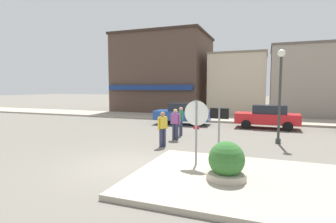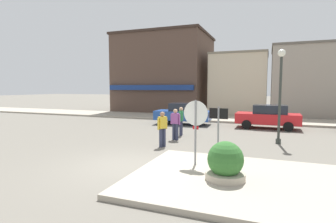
{
  "view_description": "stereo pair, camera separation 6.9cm",
  "coord_description": "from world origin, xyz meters",
  "px_view_note": "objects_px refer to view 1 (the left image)",
  "views": [
    {
      "loc": [
        4.41,
        -7.76,
        2.7
      ],
      "look_at": [
        -0.2,
        4.5,
        1.5
      ],
      "focal_mm": 28.0,
      "sensor_mm": 36.0,
      "label": 1
    },
    {
      "loc": [
        4.48,
        -7.74,
        2.7
      ],
      "look_at": [
        -0.2,
        4.5,
        1.5
      ],
      "focal_mm": 28.0,
      "sensor_mm": 36.0,
      "label": 2
    }
  ],
  "objects_px": {
    "parked_car_nearest": "(183,113)",
    "parked_car_second": "(267,116)",
    "stop_sign": "(196,124)",
    "pedestrian_crossing_near": "(175,123)",
    "one_way_sign": "(219,131)",
    "lamp_post": "(280,82)",
    "pedestrian_kerb_side": "(163,128)",
    "pedestrian_crossing_far": "(181,120)",
    "planter": "(226,165)"
  },
  "relations": [
    {
      "from": "pedestrian_crossing_near",
      "to": "pedestrian_crossing_far",
      "type": "relative_size",
      "value": 1.0
    },
    {
      "from": "lamp_post",
      "to": "parked_car_nearest",
      "type": "height_order",
      "value": "lamp_post"
    },
    {
      "from": "stop_sign",
      "to": "planter",
      "type": "bearing_deg",
      "value": -42.9
    },
    {
      "from": "lamp_post",
      "to": "parked_car_nearest",
      "type": "relative_size",
      "value": 1.11
    },
    {
      "from": "stop_sign",
      "to": "parked_car_nearest",
      "type": "bearing_deg",
      "value": 109.77
    },
    {
      "from": "one_way_sign",
      "to": "parked_car_second",
      "type": "bearing_deg",
      "value": 81.6
    },
    {
      "from": "stop_sign",
      "to": "pedestrian_crossing_far",
      "type": "distance_m",
      "value": 6.16
    },
    {
      "from": "one_way_sign",
      "to": "pedestrian_kerb_side",
      "type": "xyz_separation_m",
      "value": [
        -2.99,
        2.63,
        -0.46
      ]
    },
    {
      "from": "stop_sign",
      "to": "pedestrian_crossing_near",
      "type": "distance_m",
      "value": 4.93
    },
    {
      "from": "planter",
      "to": "lamp_post",
      "type": "relative_size",
      "value": 0.27
    },
    {
      "from": "lamp_post",
      "to": "parked_car_second",
      "type": "height_order",
      "value": "lamp_post"
    },
    {
      "from": "lamp_post",
      "to": "parked_car_second",
      "type": "xyz_separation_m",
      "value": [
        -0.49,
        4.87,
        -2.15
      ]
    },
    {
      "from": "planter",
      "to": "pedestrian_kerb_side",
      "type": "distance_m",
      "value": 5.05
    },
    {
      "from": "lamp_post",
      "to": "parked_car_second",
      "type": "distance_m",
      "value": 5.34
    },
    {
      "from": "planter",
      "to": "stop_sign",
      "type": "bearing_deg",
      "value": 137.1
    },
    {
      "from": "one_way_sign",
      "to": "pedestrian_crossing_near",
      "type": "xyz_separation_m",
      "value": [
        -2.96,
        4.32,
        -0.46
      ]
    },
    {
      "from": "parked_car_nearest",
      "to": "pedestrian_crossing_near",
      "type": "xyz_separation_m",
      "value": [
        1.36,
        -5.62,
        0.06
      ]
    },
    {
      "from": "stop_sign",
      "to": "pedestrian_crossing_near",
      "type": "height_order",
      "value": "stop_sign"
    },
    {
      "from": "planter",
      "to": "parked_car_nearest",
      "type": "relative_size",
      "value": 0.3
    },
    {
      "from": "one_way_sign",
      "to": "pedestrian_crossing_far",
      "type": "relative_size",
      "value": 1.3
    },
    {
      "from": "lamp_post",
      "to": "pedestrian_kerb_side",
      "type": "relative_size",
      "value": 2.82
    },
    {
      "from": "stop_sign",
      "to": "pedestrian_crossing_far",
      "type": "height_order",
      "value": "stop_sign"
    },
    {
      "from": "one_way_sign",
      "to": "pedestrian_crossing_near",
      "type": "relative_size",
      "value": 1.3
    },
    {
      "from": "one_way_sign",
      "to": "parked_car_nearest",
      "type": "distance_m",
      "value": 10.85
    },
    {
      "from": "one_way_sign",
      "to": "pedestrian_crossing_near",
      "type": "bearing_deg",
      "value": 124.44
    },
    {
      "from": "one_way_sign",
      "to": "lamp_post",
      "type": "distance_m",
      "value": 5.83
    },
    {
      "from": "pedestrian_crossing_near",
      "to": "pedestrian_crossing_far",
      "type": "xyz_separation_m",
      "value": [
        -0.12,
        1.31,
        0.0
      ]
    },
    {
      "from": "pedestrian_crossing_far",
      "to": "pedestrian_kerb_side",
      "type": "relative_size",
      "value": 1.0
    },
    {
      "from": "parked_car_nearest",
      "to": "parked_car_second",
      "type": "xyz_separation_m",
      "value": [
        5.81,
        0.17,
        0.0
      ]
    },
    {
      "from": "parked_car_nearest",
      "to": "lamp_post",
      "type": "bearing_deg",
      "value": -36.7
    },
    {
      "from": "one_way_sign",
      "to": "planter",
      "type": "height_order",
      "value": "one_way_sign"
    },
    {
      "from": "pedestrian_crossing_far",
      "to": "parked_car_nearest",
      "type": "bearing_deg",
      "value": 106.02
    },
    {
      "from": "planter",
      "to": "pedestrian_kerb_side",
      "type": "bearing_deg",
      "value": 132.37
    },
    {
      "from": "one_way_sign",
      "to": "pedestrian_kerb_side",
      "type": "height_order",
      "value": "one_way_sign"
    },
    {
      "from": "lamp_post",
      "to": "pedestrian_crossing_near",
      "type": "height_order",
      "value": "lamp_post"
    },
    {
      "from": "planter",
      "to": "parked_car_second",
      "type": "distance_m",
      "value": 11.26
    },
    {
      "from": "planter",
      "to": "pedestrian_crossing_near",
      "type": "relative_size",
      "value": 0.76
    },
    {
      "from": "lamp_post",
      "to": "parked_car_nearest",
      "type": "xyz_separation_m",
      "value": [
        -6.3,
        4.7,
        -2.15
      ]
    },
    {
      "from": "pedestrian_crossing_near",
      "to": "pedestrian_kerb_side",
      "type": "height_order",
      "value": "same"
    },
    {
      "from": "stop_sign",
      "to": "parked_car_nearest",
      "type": "distance_m",
      "value": 10.62
    },
    {
      "from": "pedestrian_crossing_far",
      "to": "pedestrian_kerb_side",
      "type": "xyz_separation_m",
      "value": [
        0.09,
        -3.0,
        0.0
      ]
    },
    {
      "from": "lamp_post",
      "to": "pedestrian_crossing_far",
      "type": "height_order",
      "value": "lamp_post"
    },
    {
      "from": "pedestrian_crossing_near",
      "to": "planter",
      "type": "bearing_deg",
      "value": -58.13
    },
    {
      "from": "lamp_post",
      "to": "pedestrian_crossing_near",
      "type": "xyz_separation_m",
      "value": [
        -4.94,
        -0.92,
        -2.09
      ]
    },
    {
      "from": "pedestrian_crossing_far",
      "to": "pedestrian_crossing_near",
      "type": "bearing_deg",
      "value": -84.62
    },
    {
      "from": "stop_sign",
      "to": "lamp_post",
      "type": "height_order",
      "value": "lamp_post"
    },
    {
      "from": "stop_sign",
      "to": "one_way_sign",
      "type": "distance_m",
      "value": 0.76
    },
    {
      "from": "lamp_post",
      "to": "pedestrian_kerb_side",
      "type": "height_order",
      "value": "lamp_post"
    },
    {
      "from": "one_way_sign",
      "to": "parked_car_nearest",
      "type": "relative_size",
      "value": 0.51
    },
    {
      "from": "parked_car_nearest",
      "to": "stop_sign",
      "type": "bearing_deg",
      "value": -70.23
    }
  ]
}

